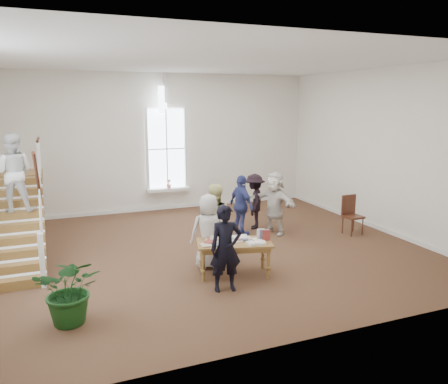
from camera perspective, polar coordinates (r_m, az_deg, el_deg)
name	(u,v)px	position (r m, az deg, el deg)	size (l,w,h in m)	color
ground	(213,249)	(10.90, -1.48, -7.43)	(10.00, 10.00, 0.00)	#412419
room_shell	(168,198)	(14.85, -7.28, -0.75)	(10.49, 10.00, 10.00)	silver
staircase	(16,192)	(10.65, -25.56, -0.01)	(1.10, 4.10, 2.92)	brown
library_table	(234,245)	(9.14, 1.31, -6.97)	(1.68, 1.14, 0.78)	brown
police_officer	(226,248)	(8.34, 0.22, -7.37)	(0.61, 0.40, 1.68)	black
elderly_woman	(209,231)	(9.50, -2.00, -5.15)	(0.80, 0.52, 1.64)	#BBB5AE
person_yellow	(214,222)	(10.03, -1.34, -3.88)	(0.85, 0.66, 1.75)	#E4E18F
woman_cluster_a	(241,205)	(11.81, 2.28, -1.76)	(0.97, 0.40, 1.65)	navy
woman_cluster_b	(254,201)	(12.46, 3.98, -1.24)	(1.02, 0.59, 1.58)	black
woman_cluster_c	(274,203)	(12.01, 6.61, -1.43)	(1.60, 0.51, 1.72)	silver
floor_plant	(71,289)	(7.65, -19.36, -11.92)	(1.05, 0.91, 1.17)	#123812
side_chair	(351,212)	(12.49, 16.26, -2.55)	(0.49, 0.49, 1.07)	#3B1A10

